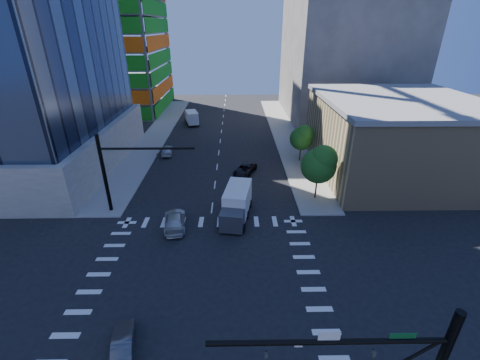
{
  "coord_description": "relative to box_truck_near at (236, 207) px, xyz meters",
  "views": [
    {
      "loc": [
        2.76,
        -20.33,
        19.17
      ],
      "look_at": [
        3.2,
        8.0,
        5.5
      ],
      "focal_mm": 24.0,
      "sensor_mm": 36.0,
      "label": 1
    }
  ],
  "objects": [
    {
      "name": "car_sb_cross",
      "position": [
        -7.42,
        -15.62,
        -0.86
      ],
      "size": [
        2.12,
        3.91,
        1.22
      ],
      "primitive_type": "imported",
      "rotation": [
        0.0,
        0.0,
        3.38
      ],
      "color": "#47484C",
      "rests_on": "ground"
    },
    {
      "name": "tree_north",
      "position": [
        10.13,
        16.31,
        2.51
      ],
      "size": [
        3.54,
        3.52,
        5.78
      ],
      "color": "#382316",
      "rests_on": "sidewalk_ne"
    },
    {
      "name": "signal_mast_nw",
      "position": [
        -12.79,
        1.91,
        4.02
      ],
      "size": [
        10.2,
        0.4,
        9.0
      ],
      "color": "black",
      "rests_on": "sidewalk_nw"
    },
    {
      "name": "box_truck_near",
      "position": [
        0.0,
        0.0,
        0.0
      ],
      "size": [
        3.76,
        6.73,
        3.33
      ],
      "rotation": [
        0.0,
        0.0,
        -0.17
      ],
      "color": "black",
      "rests_on": "ground"
    },
    {
      "name": "box_truck_far",
      "position": [
        -9.41,
        37.89,
        -0.18
      ],
      "size": [
        3.76,
        5.99,
        2.92
      ],
      "rotation": [
        0.0,
        0.0,
        3.41
      ],
      "color": "black",
      "rests_on": "ground"
    },
    {
      "name": "sidewalk_ne",
      "position": [
        9.7,
        30.41,
        -1.4
      ],
      "size": [
        5.0,
        60.0,
        0.15
      ],
      "primitive_type": "cube",
      "color": "gray",
      "rests_on": "ground"
    },
    {
      "name": "road_markings",
      "position": [
        -2.8,
        -9.59,
        -1.47
      ],
      "size": [
        20.0,
        20.0,
        0.01
      ],
      "primitive_type": "cube",
      "color": "silver",
      "rests_on": "ground"
    },
    {
      "name": "car_sb_near",
      "position": [
        -6.44,
        -1.42,
        -0.72
      ],
      "size": [
        2.87,
        5.48,
        1.52
      ],
      "primitive_type": "imported",
      "rotation": [
        0.0,
        0.0,
        3.29
      ],
      "color": "#BBBBBB",
      "rests_on": "ground"
    },
    {
      "name": "ground",
      "position": [
        -2.8,
        -9.59,
        -1.48
      ],
      "size": [
        160.0,
        160.0,
        0.0
      ],
      "primitive_type": "plane",
      "color": "black",
      "rests_on": "ground"
    },
    {
      "name": "car_sb_mid",
      "position": [
        -11.3,
        19.77,
        -0.71
      ],
      "size": [
        2.36,
        4.7,
        1.54
      ],
      "primitive_type": "imported",
      "rotation": [
        0.0,
        0.0,
        3.26
      ],
      "color": "silver",
      "rests_on": "ground"
    },
    {
      "name": "bg_building_ne",
      "position": [
        24.2,
        45.41,
        12.52
      ],
      "size": [
        24.0,
        30.0,
        28.0
      ],
      "primitive_type": "cube",
      "color": "#5B5552",
      "rests_on": "ground"
    },
    {
      "name": "sidewalk_nw",
      "position": [
        -15.3,
        30.41,
        -1.4
      ],
      "size": [
        5.0,
        60.0,
        0.15
      ],
      "primitive_type": "cube",
      "color": "gray",
      "rests_on": "ground"
    },
    {
      "name": "tree_south",
      "position": [
        9.83,
        4.31,
        3.21
      ],
      "size": [
        4.16,
        4.16,
        6.82
      ],
      "color": "#382316",
      "rests_on": "sidewalk_ne"
    },
    {
      "name": "car_nb_far",
      "position": [
        1.32,
        11.89,
        -0.8
      ],
      "size": [
        3.95,
        5.34,
        1.35
      ],
      "primitive_type": "imported",
      "rotation": [
        0.0,
        0.0,
        -0.4
      ],
      "color": "black",
      "rests_on": "ground"
    },
    {
      "name": "commercial_building",
      "position": [
        22.2,
        12.41,
        3.84
      ],
      "size": [
        20.5,
        22.5,
        10.6
      ],
      "color": "tan",
      "rests_on": "ground"
    }
  ]
}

